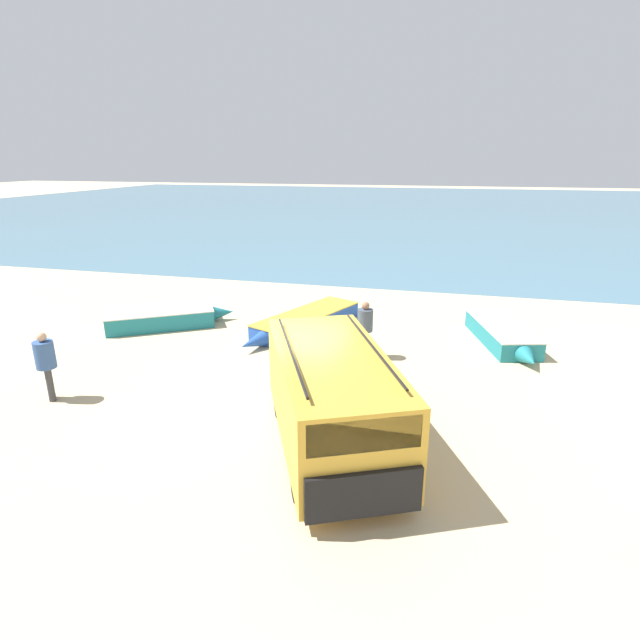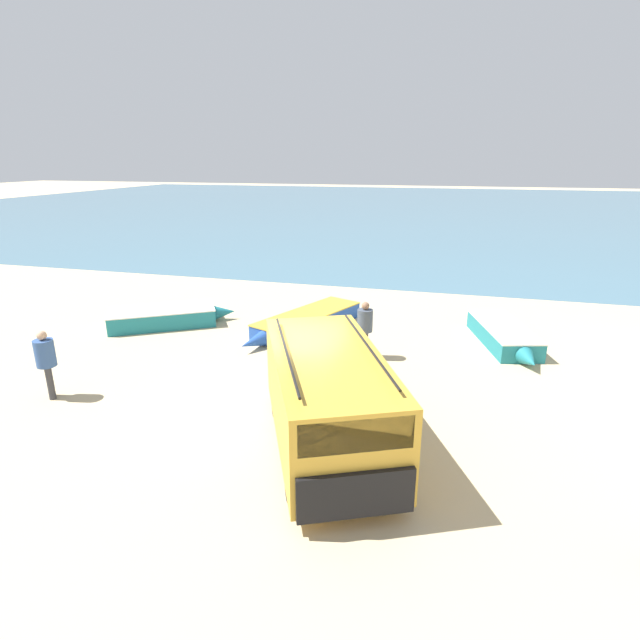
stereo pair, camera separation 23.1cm
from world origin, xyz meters
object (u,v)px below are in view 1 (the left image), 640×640
object	(u,v)px
fisherman_1	(46,360)
fisherman_2	(365,325)
fishing_rowboat_1	(503,335)
parked_van	(332,397)
fishing_rowboat_2	(304,322)
fishing_rowboat_0	(165,317)

from	to	relation	value
fisherman_1	fisherman_2	size ratio (longest dim) A/B	1.02
fishing_rowboat_1	fisherman_2	size ratio (longest dim) A/B	2.49
parked_van	fisherman_2	size ratio (longest dim) A/B	3.09
fisherman_2	fisherman_1	bearing A→B (deg)	2.57
parked_van	fishing_rowboat_2	bearing A→B (deg)	175.56
fisherman_2	fishing_rowboat_2	bearing A→B (deg)	-69.83
fishing_rowboat_2	fishing_rowboat_0	bearing A→B (deg)	-57.60
fishing_rowboat_1	fisherman_1	size ratio (longest dim) A/B	2.45
fishing_rowboat_0	fisherman_2	size ratio (longest dim) A/B	2.48
parked_van	fishing_rowboat_1	bearing A→B (deg)	126.42
parked_van	fishing_rowboat_2	xyz separation A→B (m)	(-2.56, 6.94, -0.86)
fishing_rowboat_1	fisherman_2	world-z (taller)	fisherman_2
fishing_rowboat_1	fishing_rowboat_2	bearing A→B (deg)	-103.53
parked_van	fishing_rowboat_1	xyz separation A→B (m)	(3.95, 7.17, -0.85)
fishing_rowboat_0	fisherman_1	bearing A→B (deg)	-118.80
parked_van	fishing_rowboat_0	xyz separation A→B (m)	(-7.44, 6.17, -0.83)
fishing_rowboat_2	fisherman_1	distance (m)	8.00
fishing_rowboat_2	fisherman_2	world-z (taller)	fisherman_2
fishing_rowboat_0	fishing_rowboat_1	xyz separation A→B (m)	(11.39, 1.00, -0.01)
parked_van	fishing_rowboat_2	size ratio (longest dim) A/B	1.00
fishing_rowboat_0	fishing_rowboat_2	world-z (taller)	fishing_rowboat_0
fishing_rowboat_2	fisherman_1	size ratio (longest dim) A/B	3.02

